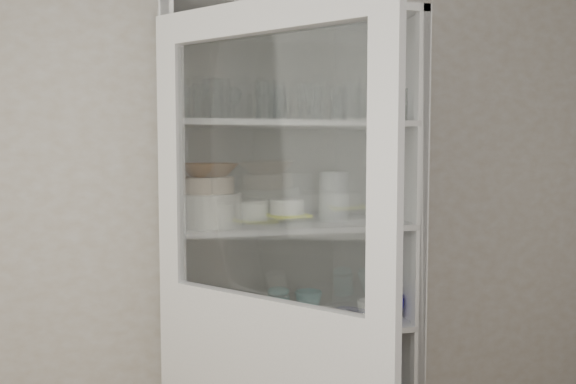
{
  "coord_description": "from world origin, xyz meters",
  "views": [
    {
      "loc": [
        -0.37,
        -1.1,
        1.56
      ],
      "look_at": [
        0.2,
        1.27,
        1.38
      ],
      "focal_mm": 38.0,
      "sensor_mm": 36.0,
      "label": 1
    }
  ],
  "objects_px": {
    "yellow_trivet": "(287,215)",
    "white_ramekin": "(287,206)",
    "goblet_0": "(214,104)",
    "plate_stack_front": "(209,209)",
    "goblet_2": "(300,101)",
    "grey_bowl_stack": "(334,196)",
    "goblet_1": "(234,103)",
    "mug_blue": "(389,305)",
    "cupboard_door": "(265,370)",
    "cream_bowl": "(209,185)",
    "terracotta_bowl": "(208,170)",
    "mug_white": "(368,310)",
    "pantry_cabinet": "(285,296)",
    "plate_stack_back": "(243,210)",
    "measuring_cups": "(221,324)",
    "mug_teal": "(309,303)",
    "teal_jar": "(279,305)",
    "white_canister": "(200,308)",
    "goblet_3": "(376,104)",
    "glass_platter": "(287,219)"
  },
  "relations": [
    {
      "from": "cupboard_door",
      "to": "plate_stack_front",
      "type": "bearing_deg",
      "value": 152.79
    },
    {
      "from": "terracotta_bowl",
      "to": "white_canister",
      "type": "xyz_separation_m",
      "value": [
        -0.03,
        0.11,
        -0.56
      ]
    },
    {
      "from": "goblet_0",
      "to": "white_canister",
      "type": "distance_m",
      "value": 0.82
    },
    {
      "from": "glass_platter",
      "to": "mug_blue",
      "type": "distance_m",
      "value": 0.55
    },
    {
      "from": "goblet_3",
      "to": "plate_stack_front",
      "type": "xyz_separation_m",
      "value": [
        -0.74,
        -0.16,
        -0.42
      ]
    },
    {
      "from": "plate_stack_front",
      "to": "white_ramekin",
      "type": "distance_m",
      "value": 0.33
    },
    {
      "from": "goblet_2",
      "to": "teal_jar",
      "type": "height_order",
      "value": "goblet_2"
    },
    {
      "from": "glass_platter",
      "to": "grey_bowl_stack",
      "type": "bearing_deg",
      "value": -7.98
    },
    {
      "from": "pantry_cabinet",
      "to": "plate_stack_back",
      "type": "bearing_deg",
      "value": 168.42
    },
    {
      "from": "yellow_trivet",
      "to": "white_ramekin",
      "type": "relative_size",
      "value": 1.12
    },
    {
      "from": "goblet_0",
      "to": "white_canister",
      "type": "height_order",
      "value": "goblet_0"
    },
    {
      "from": "teal_jar",
      "to": "white_ramekin",
      "type": "bearing_deg",
      "value": -21.2
    },
    {
      "from": "goblet_3",
      "to": "yellow_trivet",
      "type": "height_order",
      "value": "goblet_3"
    },
    {
      "from": "mug_teal",
      "to": "white_ramekin",
      "type": "bearing_deg",
      "value": -161.66
    },
    {
      "from": "goblet_0",
      "to": "mug_teal",
      "type": "relative_size",
      "value": 1.32
    },
    {
      "from": "goblet_1",
      "to": "goblet_2",
      "type": "relative_size",
      "value": 0.86
    },
    {
      "from": "goblet_0",
      "to": "plate_stack_front",
      "type": "xyz_separation_m",
      "value": [
        -0.04,
        -0.18,
        -0.41
      ]
    },
    {
      "from": "terracotta_bowl",
      "to": "mug_white",
      "type": "xyz_separation_m",
      "value": [
        0.64,
        -0.03,
        -0.57
      ]
    },
    {
      "from": "plate_stack_front",
      "to": "measuring_cups",
      "type": "height_order",
      "value": "plate_stack_front"
    },
    {
      "from": "grey_bowl_stack",
      "to": "mug_teal",
      "type": "bearing_deg",
      "value": 158.3
    },
    {
      "from": "yellow_trivet",
      "to": "measuring_cups",
      "type": "relative_size",
      "value": 1.49
    },
    {
      "from": "pantry_cabinet",
      "to": "glass_platter",
      "type": "relative_size",
      "value": 6.21
    },
    {
      "from": "plate_stack_back",
      "to": "grey_bowl_stack",
      "type": "relative_size",
      "value": 1.1
    },
    {
      "from": "goblet_3",
      "to": "white_ramekin",
      "type": "distance_m",
      "value": 0.6
    },
    {
      "from": "teal_jar",
      "to": "goblet_3",
      "type": "bearing_deg",
      "value": 9.84
    },
    {
      "from": "mug_white",
      "to": "plate_stack_front",
      "type": "bearing_deg",
      "value": -169.92
    },
    {
      "from": "cream_bowl",
      "to": "mug_white",
      "type": "xyz_separation_m",
      "value": [
        0.64,
        -0.03,
        -0.52
      ]
    },
    {
      "from": "cupboard_door",
      "to": "cream_bowl",
      "type": "height_order",
      "value": "cupboard_door"
    },
    {
      "from": "goblet_1",
      "to": "yellow_trivet",
      "type": "relative_size",
      "value": 0.98
    },
    {
      "from": "measuring_cups",
      "to": "terracotta_bowl",
      "type": "bearing_deg",
      "value": 165.86
    },
    {
      "from": "goblet_2",
      "to": "grey_bowl_stack",
      "type": "height_order",
      "value": "goblet_2"
    },
    {
      "from": "goblet_3",
      "to": "mug_blue",
      "type": "height_order",
      "value": "goblet_3"
    },
    {
      "from": "cupboard_door",
      "to": "cream_bowl",
      "type": "distance_m",
      "value": 0.75
    },
    {
      "from": "yellow_trivet",
      "to": "cream_bowl",
      "type": "bearing_deg",
      "value": -166.99
    },
    {
      "from": "goblet_0",
      "to": "measuring_cups",
      "type": "height_order",
      "value": "goblet_0"
    },
    {
      "from": "teal_jar",
      "to": "yellow_trivet",
      "type": "bearing_deg",
      "value": -21.2
    },
    {
      "from": "terracotta_bowl",
      "to": "white_ramekin",
      "type": "height_order",
      "value": "terracotta_bowl"
    },
    {
      "from": "plate_stack_front",
      "to": "mug_teal",
      "type": "bearing_deg",
      "value": 11.68
    },
    {
      "from": "goblet_0",
      "to": "plate_stack_front",
      "type": "distance_m",
      "value": 0.45
    },
    {
      "from": "goblet_0",
      "to": "plate_stack_back",
      "type": "height_order",
      "value": "goblet_0"
    },
    {
      "from": "measuring_cups",
      "to": "white_canister",
      "type": "relative_size",
      "value": 0.91
    },
    {
      "from": "goblet_1",
      "to": "cream_bowl",
      "type": "height_order",
      "value": "goblet_1"
    },
    {
      "from": "cupboard_door",
      "to": "mug_teal",
      "type": "height_order",
      "value": "cupboard_door"
    },
    {
      "from": "measuring_cups",
      "to": "glass_platter",
      "type": "bearing_deg",
      "value": 16.86
    },
    {
      "from": "pantry_cabinet",
      "to": "mug_white",
      "type": "distance_m",
      "value": 0.35
    },
    {
      "from": "goblet_2",
      "to": "plate_stack_back",
      "type": "height_order",
      "value": "goblet_2"
    },
    {
      "from": "goblet_1",
      "to": "mug_blue",
      "type": "relative_size",
      "value": 1.2
    },
    {
      "from": "mug_white",
      "to": "measuring_cups",
      "type": "height_order",
      "value": "mug_white"
    },
    {
      "from": "cream_bowl",
      "to": "mug_white",
      "type": "relative_size",
      "value": 2.22
    },
    {
      "from": "pantry_cabinet",
      "to": "yellow_trivet",
      "type": "xyz_separation_m",
      "value": [
        -0.0,
        -0.05,
        0.35
      ]
    }
  ]
}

